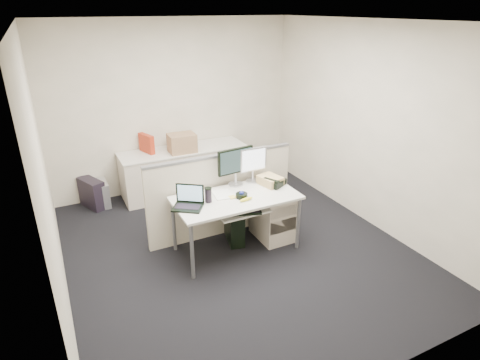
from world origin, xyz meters
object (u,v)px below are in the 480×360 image
desk (236,202)px  laptop (187,198)px  desk_phone (275,183)px  monitor_main (236,167)px

desk → laptop: 0.65m
desk → desk_phone: (0.59, 0.08, 0.10)m
laptop → desk_phone: laptop is taller
monitor_main → laptop: monitor_main is taller
laptop → desk_phone: bearing=39.6°
monitor_main → laptop: 0.85m
desk → laptop: bearing=-178.2°
laptop → desk_phone: (1.21, 0.10, -0.08)m
monitor_main → desk_phone: (0.44, -0.24, -0.21)m
desk → laptop: laptop is taller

